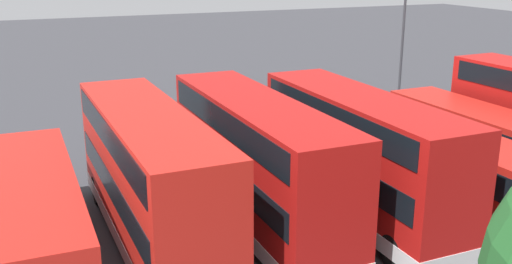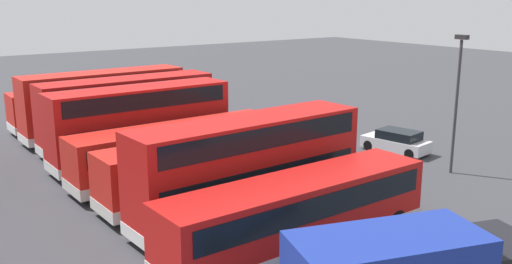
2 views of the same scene
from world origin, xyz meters
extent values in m
plane|color=#38383D|center=(0.00, 0.00, 0.00)|extent=(140.00, 140.00, 0.00)
cube|color=black|center=(-8.59, 4.43, 2.25)|extent=(2.25, 0.15, 1.10)
cylinder|color=black|center=(-7.53, 5.91, 0.55)|extent=(0.34, 1.11, 1.10)
cylinder|color=black|center=(-9.78, 5.82, 0.55)|extent=(0.34, 1.11, 1.10)
cube|color=red|center=(-5.46, 9.58, 1.65)|extent=(2.73, 11.48, 2.60)
cube|color=silver|center=(-5.46, 9.58, 0.62)|extent=(2.77, 11.52, 0.55)
cube|color=black|center=(-5.46, 9.58, 2.25)|extent=(2.77, 10.68, 0.90)
cube|color=black|center=(-5.38, 3.83, 2.25)|extent=(2.25, 0.09, 1.10)
cylinder|color=black|center=(-4.27, 5.28, 0.55)|extent=(0.32, 1.10, 1.10)
cylinder|color=black|center=(-6.52, 5.24, 0.55)|extent=(0.32, 1.10, 1.10)
cube|color=red|center=(-2.00, 9.73, 1.65)|extent=(2.73, 11.53, 2.60)
cube|color=silver|center=(-2.00, 9.73, 0.62)|extent=(2.77, 11.57, 0.55)
cube|color=black|center=(-2.00, 9.73, 2.25)|extent=(2.78, 10.73, 0.90)
cube|color=black|center=(-1.91, 3.96, 2.25)|extent=(2.25, 0.10, 1.10)
cylinder|color=black|center=(-0.80, 5.41, 0.55)|extent=(0.32, 1.10, 1.10)
cylinder|color=black|center=(-3.05, 5.37, 0.55)|extent=(0.32, 1.10, 1.10)
cylinder|color=black|center=(-0.94, 14.10, 0.55)|extent=(0.32, 1.10, 1.10)
cube|color=#B71411|center=(1.68, 10.10, 2.45)|extent=(2.63, 10.45, 4.20)
cube|color=silver|center=(1.68, 10.10, 0.62)|extent=(2.67, 10.49, 0.55)
cube|color=black|center=(1.68, 10.10, 2.25)|extent=(2.69, 9.65, 0.90)
cube|color=black|center=(1.68, 10.10, 3.95)|extent=(2.69, 9.65, 0.90)
cube|color=black|center=(1.72, 4.85, 2.25)|extent=(2.25, 0.08, 1.10)
cylinder|color=black|center=(2.83, 6.29, 0.55)|extent=(0.31, 1.10, 1.10)
cylinder|color=black|center=(0.58, 6.27, 0.55)|extent=(0.31, 1.10, 1.10)
cylinder|color=black|center=(2.77, 13.92, 0.55)|extent=(0.31, 1.10, 1.10)
cylinder|color=black|center=(0.52, 13.90, 0.55)|extent=(0.31, 1.10, 1.10)
cube|color=#B71411|center=(5.37, 9.28, 2.45)|extent=(2.61, 11.05, 4.20)
cube|color=silver|center=(5.37, 9.28, 0.62)|extent=(2.66, 11.09, 0.55)
cube|color=black|center=(5.37, 9.28, 2.25)|extent=(2.67, 10.25, 0.90)
cube|color=black|center=(5.37, 9.28, 3.95)|extent=(2.67, 10.25, 0.90)
cube|color=black|center=(5.40, 3.74, 2.25)|extent=(2.25, 0.07, 1.10)
cylinder|color=black|center=(6.52, 5.17, 0.55)|extent=(0.31, 1.10, 1.10)
cylinder|color=black|center=(4.27, 5.16, 0.55)|extent=(0.31, 1.10, 1.10)
cylinder|color=black|center=(4.22, 13.39, 0.55)|extent=(0.31, 1.10, 1.10)
cube|color=red|center=(9.21, 9.37, 2.45)|extent=(2.72, 11.09, 4.20)
cube|color=silver|center=(9.21, 9.37, 0.62)|extent=(2.76, 11.13, 0.55)
cube|color=black|center=(9.21, 9.37, 2.25)|extent=(2.77, 10.29, 0.90)
cube|color=black|center=(9.21, 9.37, 3.95)|extent=(2.77, 10.29, 0.90)
cube|color=black|center=(9.30, 3.81, 2.25)|extent=(2.25, 0.09, 1.10)
cylinder|color=black|center=(10.40, 5.26, 0.55)|extent=(0.32, 1.10, 1.10)
cylinder|color=black|center=(8.15, 5.22, 0.55)|extent=(0.32, 1.10, 1.10)
cube|color=red|center=(12.83, 9.53, 1.65)|extent=(2.63, 10.45, 2.60)
cube|color=silver|center=(12.83, 9.53, 0.62)|extent=(2.67, 10.49, 0.55)
cube|color=black|center=(12.83, 9.53, 2.25)|extent=(2.69, 9.65, 0.90)
cube|color=black|center=(12.79, 4.29, 2.25)|extent=(2.25, 0.08, 1.10)
cylinder|color=black|center=(13.93, 5.71, 0.55)|extent=(0.31, 1.10, 1.10)
cylinder|color=black|center=(11.68, 5.73, 0.55)|extent=(0.31, 1.10, 1.10)
cube|color=silver|center=(-5.24, -3.91, 0.53)|extent=(4.36, 2.48, 0.70)
cube|color=black|center=(-5.44, -3.94, 1.15)|extent=(2.71, 2.04, 0.55)
cylinder|color=black|center=(-3.94, -2.87, 0.32)|extent=(0.67, 0.33, 0.64)
cylinder|color=black|center=(-3.67, -4.44, 0.32)|extent=(0.67, 0.33, 0.64)
cylinder|color=black|center=(-6.81, -3.37, 0.32)|extent=(0.67, 0.33, 0.64)
cylinder|color=black|center=(-6.54, -4.94, 0.32)|extent=(0.67, 0.33, 0.64)
cylinder|color=#38383D|center=(-9.89, -3.10, 3.66)|extent=(0.16, 0.16, 7.32)
cylinder|color=#197F33|center=(-2.19, 0.09, 0.47)|extent=(0.60, 0.60, 0.95)
camera|label=1|loc=(13.07, 27.24, 9.29)|focal=41.24mm
camera|label=2|loc=(-27.90, 23.21, 9.63)|focal=39.66mm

